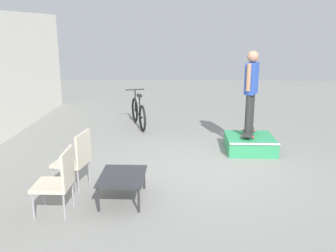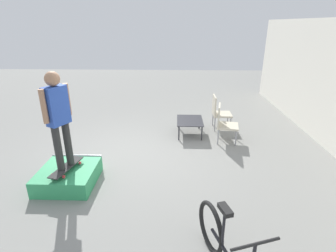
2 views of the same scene
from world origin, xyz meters
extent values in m
plane|color=gray|center=(0.00, 0.00, 0.00)|extent=(24.00, 24.00, 0.00)
cube|color=#339E60|center=(1.16, -0.98, 0.16)|extent=(1.05, 1.02, 0.31)
cylinder|color=#B7B7BC|center=(0.64, -0.98, 0.31)|extent=(0.05, 1.02, 0.05)
cube|color=#2D2D2D|center=(1.24, -0.95, 0.40)|extent=(0.84, 0.38, 0.02)
cylinder|color=red|center=(1.51, -0.90, 0.37)|extent=(0.06, 0.04, 0.05)
cylinder|color=red|center=(1.46, -1.12, 0.37)|extent=(0.06, 0.04, 0.05)
cylinder|color=red|center=(1.02, -0.79, 0.37)|extent=(0.06, 0.04, 0.05)
cylinder|color=red|center=(0.97, -1.01, 0.37)|extent=(0.06, 0.04, 0.05)
cylinder|color=#2D2D2D|center=(1.14, -0.91, 0.83)|extent=(0.13, 0.13, 0.84)
cylinder|color=#2D2D2D|center=(1.34, -1.00, 0.83)|extent=(0.13, 0.13, 0.84)
cube|color=#2D51B7|center=(1.24, -0.95, 1.58)|extent=(0.43, 0.35, 0.66)
cylinder|color=#A87A5B|center=(1.03, -0.85, 1.63)|extent=(0.09, 0.09, 0.56)
cylinder|color=#A87A5B|center=(1.46, -1.06, 1.63)|extent=(0.09, 0.09, 0.56)
sphere|color=#A87A5B|center=(1.24, -0.95, 2.03)|extent=(0.24, 0.24, 0.24)
cube|color=#2D2D33|center=(-1.32, 1.43, 0.40)|extent=(0.92, 0.70, 0.02)
cylinder|color=#2D2D33|center=(-1.73, 1.13, 0.19)|extent=(0.04, 0.04, 0.39)
cylinder|color=#2D2D33|center=(-0.91, 1.13, 0.19)|extent=(0.04, 0.04, 0.39)
cylinder|color=#2D2D33|center=(-1.73, 1.73, 0.19)|extent=(0.04, 0.04, 0.39)
cylinder|color=#2D2D33|center=(-0.91, 1.73, 0.19)|extent=(0.04, 0.04, 0.39)
cylinder|color=#99999E|center=(-1.56, 2.59, 0.20)|extent=(0.03, 0.03, 0.41)
cylinder|color=#99999E|center=(-2.00, 2.59, 0.20)|extent=(0.03, 0.03, 0.41)
cylinder|color=#99999E|center=(-1.56, 2.15, 0.20)|extent=(0.03, 0.03, 0.41)
cylinder|color=#99999E|center=(-2.00, 2.15, 0.20)|extent=(0.03, 0.03, 0.41)
cube|color=beige|center=(-1.78, 2.37, 0.43)|extent=(0.52, 0.52, 0.05)
cube|color=beige|center=(-1.78, 2.13, 0.71)|extent=(0.52, 0.04, 0.51)
cylinder|color=#99999E|center=(-0.61, 2.55, 0.20)|extent=(0.03, 0.03, 0.41)
cylinder|color=#99999E|center=(-1.04, 2.63, 0.20)|extent=(0.03, 0.03, 0.41)
cylinder|color=#99999E|center=(-0.68, 2.12, 0.20)|extent=(0.03, 0.03, 0.41)
cylinder|color=#99999E|center=(-1.12, 2.19, 0.20)|extent=(0.03, 0.03, 0.41)
cube|color=beige|center=(-0.86, 2.37, 0.43)|extent=(0.60, 0.60, 0.05)
cube|color=beige|center=(-0.90, 2.14, 0.71)|extent=(0.52, 0.13, 0.51)
torus|color=black|center=(2.62, 1.53, 0.35)|extent=(0.68, 0.27, 0.69)
cylinder|color=black|center=(2.93, 1.63, 0.60)|extent=(0.04, 0.04, 0.50)
cube|color=black|center=(2.93, 1.63, 0.88)|extent=(0.24, 0.16, 0.06)
cylinder|color=black|center=(3.49, 1.82, 0.94)|extent=(0.19, 0.50, 0.03)
camera|label=1|loc=(-6.70, 0.52, 2.67)|focal=40.00mm
camera|label=2|loc=(5.39, 1.06, 2.87)|focal=28.00mm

